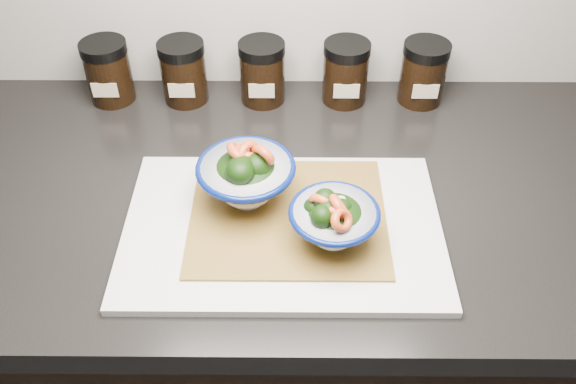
{
  "coord_description": "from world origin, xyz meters",
  "views": [
    {
      "loc": [
        -0.02,
        0.75,
        1.53
      ],
      "look_at": [
        -0.02,
        1.37,
        0.96
      ],
      "focal_mm": 38.0,
      "sensor_mm": 36.0,
      "label": 1
    }
  ],
  "objects_px": {
    "spice_jar_b": "(184,72)",
    "spice_jar_c": "(262,72)",
    "bowl_right": "(333,220)",
    "spice_jar_d": "(346,72)",
    "cutting_board": "(283,228)",
    "spice_jar_e": "(423,73)",
    "spice_jar_a": "(108,71)",
    "bowl_left": "(247,176)"
  },
  "relations": [
    {
      "from": "spice_jar_b",
      "to": "spice_jar_d",
      "type": "height_order",
      "value": "same"
    },
    {
      "from": "cutting_board",
      "to": "spice_jar_a",
      "type": "xyz_separation_m",
      "value": [
        -0.31,
        0.33,
        0.05
      ]
    },
    {
      "from": "spice_jar_a",
      "to": "spice_jar_e",
      "type": "relative_size",
      "value": 1.0
    },
    {
      "from": "bowl_right",
      "to": "spice_jar_e",
      "type": "xyz_separation_m",
      "value": [
        0.18,
        0.37,
        0.0
      ]
    },
    {
      "from": "bowl_right",
      "to": "spice_jar_b",
      "type": "distance_m",
      "value": 0.44
    },
    {
      "from": "cutting_board",
      "to": "spice_jar_e",
      "type": "height_order",
      "value": "spice_jar_e"
    },
    {
      "from": "spice_jar_a",
      "to": "spice_jar_e",
      "type": "bearing_deg",
      "value": 0.0
    },
    {
      "from": "cutting_board",
      "to": "spice_jar_d",
      "type": "relative_size",
      "value": 3.98
    },
    {
      "from": "cutting_board",
      "to": "bowl_right",
      "type": "bearing_deg",
      "value": -25.39
    },
    {
      "from": "bowl_left",
      "to": "bowl_right",
      "type": "xyz_separation_m",
      "value": [
        0.12,
        -0.08,
        -0.01
      ]
    },
    {
      "from": "cutting_board",
      "to": "spice_jar_c",
      "type": "height_order",
      "value": "spice_jar_c"
    },
    {
      "from": "bowl_right",
      "to": "spice_jar_e",
      "type": "bearing_deg",
      "value": 64.19
    },
    {
      "from": "bowl_left",
      "to": "spice_jar_a",
      "type": "distance_m",
      "value": 0.39
    },
    {
      "from": "cutting_board",
      "to": "bowl_left",
      "type": "bearing_deg",
      "value": 136.91
    },
    {
      "from": "bowl_left",
      "to": "spice_jar_e",
      "type": "distance_m",
      "value": 0.41
    },
    {
      "from": "cutting_board",
      "to": "spice_jar_e",
      "type": "relative_size",
      "value": 3.98
    },
    {
      "from": "spice_jar_c",
      "to": "spice_jar_d",
      "type": "relative_size",
      "value": 1.0
    },
    {
      "from": "cutting_board",
      "to": "spice_jar_b",
      "type": "height_order",
      "value": "spice_jar_b"
    },
    {
      "from": "spice_jar_a",
      "to": "spice_jar_e",
      "type": "distance_m",
      "value": 0.56
    },
    {
      "from": "spice_jar_d",
      "to": "cutting_board",
      "type": "bearing_deg",
      "value": -107.8
    },
    {
      "from": "spice_jar_a",
      "to": "spice_jar_b",
      "type": "height_order",
      "value": "same"
    },
    {
      "from": "bowl_left",
      "to": "spice_jar_b",
      "type": "height_order",
      "value": "bowl_left"
    },
    {
      "from": "spice_jar_b",
      "to": "spice_jar_c",
      "type": "distance_m",
      "value": 0.14
    },
    {
      "from": "spice_jar_b",
      "to": "spice_jar_e",
      "type": "xyz_separation_m",
      "value": [
        0.42,
        0.0,
        0.0
      ]
    },
    {
      "from": "bowl_left",
      "to": "spice_jar_b",
      "type": "relative_size",
      "value": 1.26
    },
    {
      "from": "cutting_board",
      "to": "bowl_left",
      "type": "relative_size",
      "value": 3.15
    },
    {
      "from": "cutting_board",
      "to": "bowl_left",
      "type": "height_order",
      "value": "bowl_left"
    },
    {
      "from": "bowl_right",
      "to": "spice_jar_c",
      "type": "bearing_deg",
      "value": 106.52
    },
    {
      "from": "bowl_left",
      "to": "spice_jar_e",
      "type": "relative_size",
      "value": 1.26
    },
    {
      "from": "spice_jar_a",
      "to": "spice_jar_b",
      "type": "xyz_separation_m",
      "value": [
        0.13,
        0.0,
        0.0
      ]
    },
    {
      "from": "cutting_board",
      "to": "spice_jar_b",
      "type": "bearing_deg",
      "value": 118.41
    },
    {
      "from": "cutting_board",
      "to": "spice_jar_c",
      "type": "bearing_deg",
      "value": 96.96
    },
    {
      "from": "spice_jar_a",
      "to": "spice_jar_c",
      "type": "xyz_separation_m",
      "value": [
        0.27,
        0.0,
        0.0
      ]
    },
    {
      "from": "cutting_board",
      "to": "bowl_right",
      "type": "height_order",
      "value": "bowl_right"
    },
    {
      "from": "spice_jar_a",
      "to": "spice_jar_c",
      "type": "height_order",
      "value": "same"
    },
    {
      "from": "bowl_right",
      "to": "spice_jar_d",
      "type": "height_order",
      "value": "same"
    },
    {
      "from": "bowl_right",
      "to": "spice_jar_a",
      "type": "height_order",
      "value": "same"
    },
    {
      "from": "spice_jar_a",
      "to": "bowl_left",
      "type": "bearing_deg",
      "value": -47.35
    },
    {
      "from": "spice_jar_a",
      "to": "spice_jar_d",
      "type": "distance_m",
      "value": 0.42
    },
    {
      "from": "cutting_board",
      "to": "spice_jar_d",
      "type": "xyz_separation_m",
      "value": [
        0.11,
        0.33,
        0.05
      ]
    },
    {
      "from": "spice_jar_a",
      "to": "spice_jar_d",
      "type": "bearing_deg",
      "value": 0.0
    },
    {
      "from": "spice_jar_c",
      "to": "spice_jar_d",
      "type": "distance_m",
      "value": 0.15
    }
  ]
}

